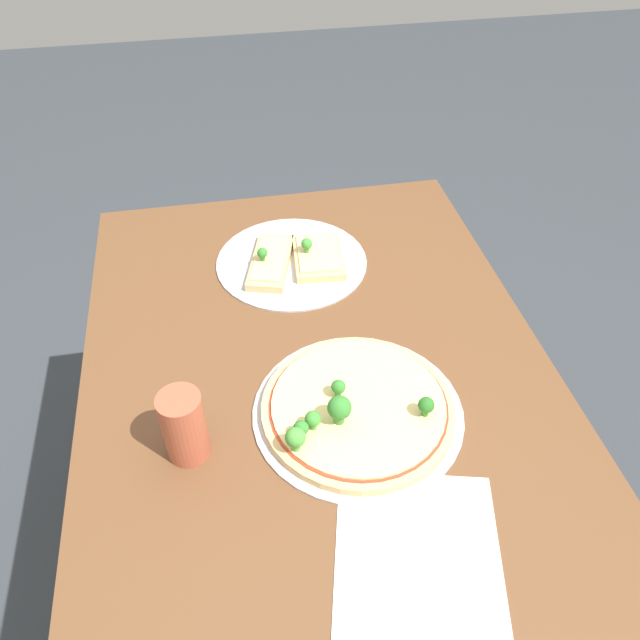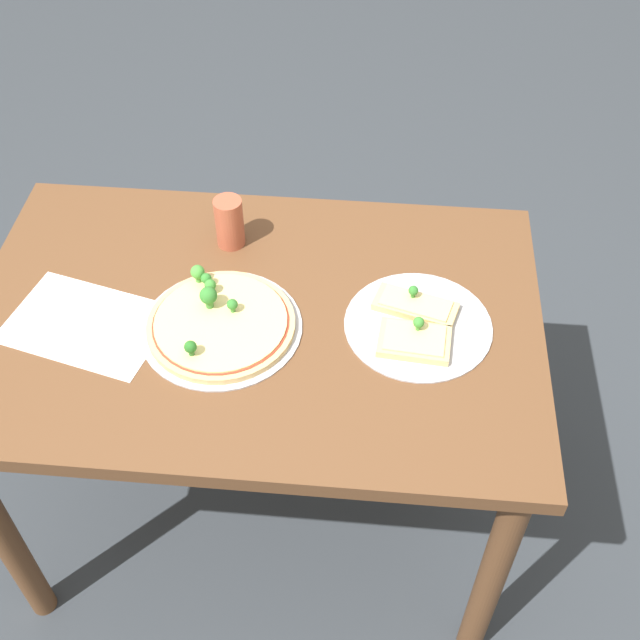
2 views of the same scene
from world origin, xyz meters
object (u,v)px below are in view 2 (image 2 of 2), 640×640
Objects in this scene: dining_table at (257,350)px; drinking_cup at (229,222)px; pizza_tray_slice at (416,324)px; pizza_tray_whole at (220,323)px.

drinking_cup is at bearing -69.26° from dining_table.
drinking_cup is (0.41, -0.22, 0.05)m from pizza_tray_slice.
pizza_tray_whole is 1.09× the size of pizza_tray_slice.
pizza_tray_slice is at bearing 179.41° from dining_table.
dining_table is at bearing -147.08° from pizza_tray_whole.
drinking_cup is at bearing -27.98° from pizza_tray_slice.
pizza_tray_slice is at bearing -174.73° from pizza_tray_whole.
dining_table is 3.61× the size of pizza_tray_whole.
pizza_tray_whole is 0.26m from drinking_cup.
pizza_tray_slice is at bearing 152.02° from drinking_cup.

